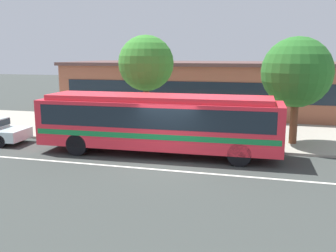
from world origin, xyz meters
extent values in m
plane|color=#373C39|center=(0.00, 0.00, 0.00)|extent=(120.00, 120.00, 0.00)
cube|color=#9D988A|center=(0.00, 6.87, 0.06)|extent=(60.00, 8.00, 0.12)
cube|color=silver|center=(0.00, -0.80, 0.00)|extent=(56.00, 0.16, 0.01)
cube|color=red|center=(-0.78, 1.52, 1.47)|extent=(11.17, 2.79, 2.09)
cube|color=red|center=(-0.78, 1.52, 2.63)|extent=(10.28, 2.47, 0.24)
cube|color=#19232D|center=(-0.78, 1.52, 1.89)|extent=(10.51, 2.80, 0.92)
cube|color=#198240|center=(-0.78, 1.52, 1.09)|extent=(10.95, 2.81, 0.24)
cube|color=#19232D|center=(4.72, 1.67, 1.89)|extent=(0.18, 2.19, 1.00)
cylinder|color=black|center=(2.96, 2.72, 0.50)|extent=(1.01, 0.31, 1.00)
cylinder|color=black|center=(3.02, 0.52, 0.50)|extent=(1.01, 0.31, 1.00)
cylinder|color=black|center=(-4.37, 2.52, 0.50)|extent=(1.01, 0.31, 1.00)
cylinder|color=black|center=(-4.31, 0.32, 0.50)|extent=(1.01, 0.31, 1.00)
cylinder|color=black|center=(-8.82, 2.21, 0.32)|extent=(0.65, 0.25, 0.64)
cylinder|color=black|center=(-8.74, 0.68, 0.32)|extent=(0.65, 0.25, 0.64)
cylinder|color=navy|center=(-2.60, 4.68, 0.55)|extent=(0.14, 0.14, 0.87)
cylinder|color=navy|center=(-2.64, 4.83, 0.55)|extent=(0.14, 0.14, 0.87)
cylinder|color=#3165B5|center=(-2.62, 4.75, 1.29)|extent=(0.42, 0.42, 0.59)
sphere|color=tan|center=(-2.62, 4.75, 1.69)|extent=(0.22, 0.22, 0.22)
cylinder|color=#19344F|center=(-5.59, 3.29, 0.54)|extent=(0.14, 0.14, 0.84)
cylinder|color=#19344F|center=(-5.75, 3.27, 0.54)|extent=(0.14, 0.14, 0.84)
cylinder|color=#3163B5|center=(-5.67, 3.28, 1.27)|extent=(0.38, 0.38, 0.62)
sphere|color=tan|center=(-5.67, 3.28, 1.69)|extent=(0.21, 0.21, 0.21)
cylinder|color=gray|center=(3.74, 3.19, 1.28)|extent=(0.08, 0.08, 2.33)
cube|color=yellow|center=(3.74, 3.19, 2.25)|extent=(0.11, 0.44, 0.56)
cylinder|color=brown|center=(-2.48, 5.00, 1.58)|extent=(0.35, 0.35, 2.92)
sphere|color=#39872F|center=(-2.48, 5.00, 4.11)|extent=(3.04, 3.04, 3.04)
cylinder|color=brown|center=(5.38, 4.90, 1.31)|extent=(0.38, 0.38, 2.38)
sphere|color=#2A6C27|center=(5.38, 4.90, 3.72)|extent=(3.48, 3.48, 3.48)
cube|color=#94553E|center=(-0.74, 14.58, 1.87)|extent=(21.06, 7.94, 3.75)
cube|color=#19232D|center=(-0.74, 10.59, 2.06)|extent=(19.38, 0.04, 1.35)
cube|color=brown|center=(-0.74, 14.58, 3.87)|extent=(21.46, 8.34, 0.24)
camera|label=1|loc=(4.06, -14.81, 4.61)|focal=40.21mm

